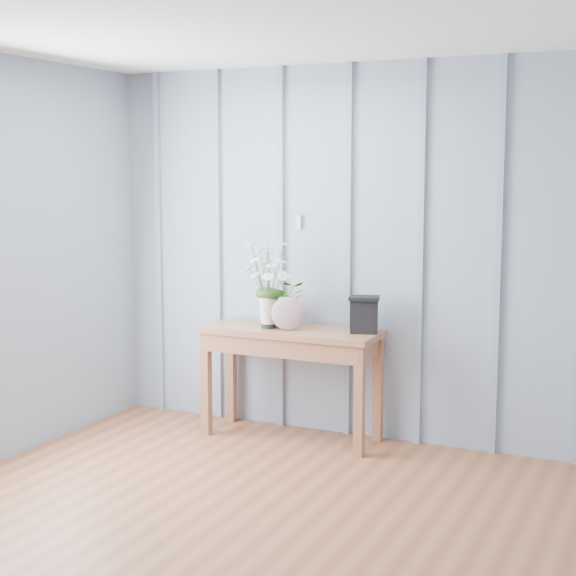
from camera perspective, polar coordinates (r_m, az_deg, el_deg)
The scene contains 7 objects.
ground at distance 4.17m, azimuth -4.42°, elevation -17.97°, with size 4.50×4.50×0.00m, color brown.
room_shell at distance 4.58m, azimuth 0.98°, elevation 9.96°, with size 4.00×4.50×2.50m.
sideboard at distance 5.91m, azimuth 0.20°, elevation -3.73°, with size 1.20×0.45×0.75m.
daisy_vase at distance 5.86m, azimuth -1.30°, elevation 1.01°, with size 0.42×0.32×0.60m.
spider_plant at distance 5.99m, azimuth -0.27°, elevation -0.97°, with size 0.28×0.24×0.31m, color #1D3E13.
felt_disc_vessel at distance 5.80m, azimuth 0.02°, elevation -1.67°, with size 0.23×0.06×0.23m, color #7C425D.
carved_box at distance 5.74m, azimuth 4.94°, elevation -1.69°, with size 0.23×0.20×0.24m.
Camera 1 is at (1.85, -3.28, 1.80)m, focal length 55.00 mm.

